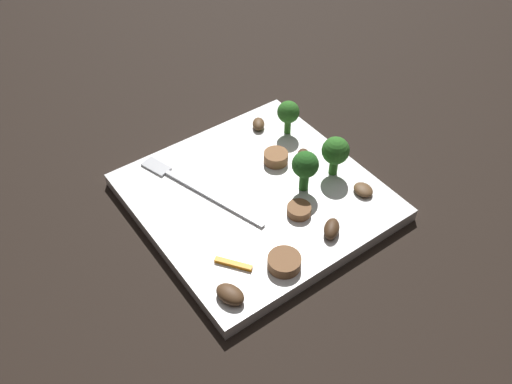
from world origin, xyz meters
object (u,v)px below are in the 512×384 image
fork (192,186)px  broccoli_floret_2 (288,113)px  sausage_slice_2 (276,157)px  plate (256,197)px  mushroom_0 (258,124)px  mushroom_1 (363,190)px  mushroom_3 (303,155)px  mushroom_4 (332,229)px  broccoli_floret_0 (335,152)px  broccoli_floret_1 (305,166)px  mushroom_2 (230,294)px  sausage_slice_0 (299,210)px  pepper_strip_0 (233,264)px  sausage_slice_1 (284,262)px

fork → broccoli_floret_2: broccoli_floret_2 is taller
fork → sausage_slice_2: (-0.02, -0.11, 0.01)m
plate → fork: size_ratio=1.50×
plate → mushroom_0: (0.10, -0.07, 0.01)m
mushroom_1 → fork: bearing=51.8°
mushroom_3 → mushroom_4: size_ratio=0.73×
broccoli_floret_0 → plate: bearing=73.6°
plate → broccoli_floret_1: bearing=-119.3°
broccoli_floret_2 → mushroom_4: broccoli_floret_2 is taller
mushroom_1 → mushroom_4: 0.08m
plate → mushroom_2: mushroom_2 is taller
sausage_slice_0 → broccoli_floret_0: bearing=-69.8°
broccoli_floret_2 → mushroom_2: broccoli_floret_2 is taller
broccoli_floret_1 → mushroom_4: 0.08m
mushroom_4 → pepper_strip_0: mushroom_4 is taller
broccoli_floret_0 → sausage_slice_2: bearing=37.8°
mushroom_3 → sausage_slice_2: bearing=66.8°
sausage_slice_1 → mushroom_1: sausage_slice_1 is taller
fork → broccoli_floret_2: 0.16m
broccoli_floret_1 → mushroom_0: 0.13m
plate → mushroom_1: mushroom_1 is taller
plate → mushroom_3: size_ratio=12.22×
broccoli_floret_0 → broccoli_floret_1: broccoli_floret_1 is taller
plate → broccoli_floret_1: 0.07m
mushroom_2 → pepper_strip_0: mushroom_2 is taller
mushroom_0 → pepper_strip_0: (-0.17, 0.16, -0.00)m
sausage_slice_0 → mushroom_1: 0.08m
broccoli_floret_1 → pepper_strip_0: size_ratio=1.32×
sausage_slice_1 → plate: bearing=-20.9°
sausage_slice_2 → pepper_strip_0: bearing=127.4°
fork → sausage_slice_2: bearing=-118.7°
fork → mushroom_4: size_ratio=5.95×
plate → sausage_slice_0: 0.06m
plate → sausage_slice_1: bearing=159.1°
plate → sausage_slice_1: size_ratio=7.50×
sausage_slice_2 → pepper_strip_0: sausage_slice_2 is taller
plate → fork: 0.08m
mushroom_0 → mushroom_1: (-0.17, -0.03, -0.00)m
broccoli_floret_0 → mushroom_4: 0.10m
sausage_slice_1 → mushroom_4: bearing=-85.6°
broccoli_floret_2 → pepper_strip_0: size_ratio=1.17×
mushroom_0 → mushroom_4: bearing=167.2°
plate → sausage_slice_0: bearing=-160.9°
broccoli_floret_0 → pepper_strip_0: bearing=104.3°
broccoli_floret_0 → mushroom_0: size_ratio=2.16×
sausage_slice_2 → fork: bearing=78.6°
fork → mushroom_1: 0.20m
sausage_slice_0 → mushroom_2: mushroom_2 is taller
broccoli_floret_2 → sausage_slice_1: (-0.17, 0.14, -0.03)m
broccoli_floret_0 → mushroom_0: broccoli_floret_0 is taller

